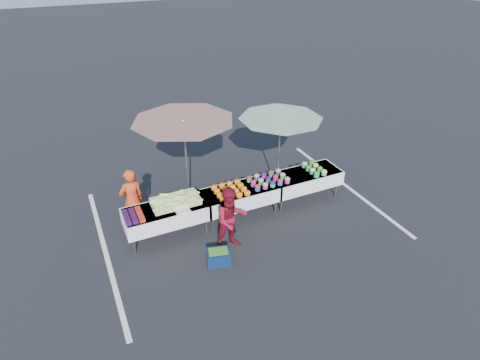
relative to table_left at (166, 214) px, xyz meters
name	(u,v)px	position (x,y,z in m)	size (l,w,h in m)	color
ground	(240,215)	(1.80, 0.00, -0.58)	(80.00, 80.00, 0.00)	black
stripe_left	(106,252)	(-1.40, 0.00, -0.58)	(0.10, 5.00, 0.00)	silver
stripe_right	(346,186)	(5.00, 0.00, -0.58)	(0.10, 5.00, 0.00)	silver
table_left	(166,214)	(0.00, 0.00, 0.00)	(1.86, 0.81, 0.75)	white
table_center	(240,195)	(1.80, 0.00, 0.00)	(1.86, 0.81, 0.75)	white
table_right	(304,179)	(3.60, 0.00, 0.00)	(1.86, 0.81, 0.75)	white
berry_punnets	(133,216)	(-0.71, -0.06, 0.21)	(0.40, 0.54, 0.08)	black
corn_pile	(176,201)	(0.26, 0.04, 0.26)	(1.16, 0.57, 0.26)	#91BA5F
plastic_bags	(183,211)	(0.30, -0.30, 0.19)	(0.30, 0.25, 0.05)	white
carrot_bowls	(230,190)	(1.55, -0.01, 0.22)	(0.75, 0.69, 0.11)	#C56515
potato_cups	(268,179)	(2.55, 0.00, 0.25)	(0.94, 0.58, 0.16)	#2545AC
bean_baskets	(314,168)	(3.86, -0.01, 0.24)	(0.36, 0.68, 0.15)	#259454
vendor	(132,199)	(-0.59, 0.62, 0.18)	(0.55, 0.36, 1.52)	red
customer	(231,219)	(1.15, -0.97, 0.16)	(0.72, 0.56, 1.48)	maroon
umbrella_left	(184,129)	(0.79, 0.80, 1.57)	(2.38, 2.38, 2.38)	black
umbrella_right	(280,125)	(3.15, 0.57, 1.33)	(2.72, 2.72, 2.11)	black
storage_bin	(218,257)	(0.69, -1.33, -0.42)	(0.55, 0.46, 0.31)	#0D2044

